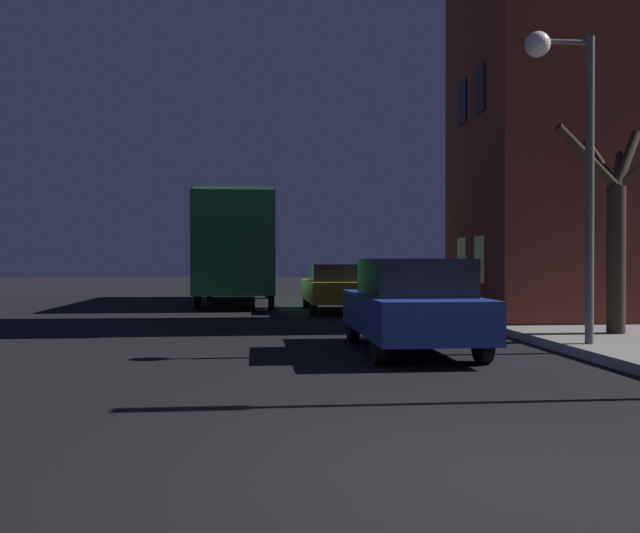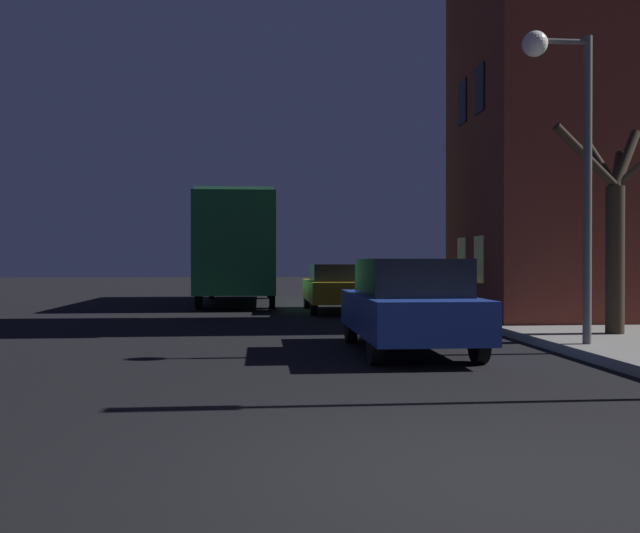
% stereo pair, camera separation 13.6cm
% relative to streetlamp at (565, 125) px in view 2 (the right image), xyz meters
% --- Properties ---
extents(ground_plane, '(120.00, 120.00, 0.00)m').
position_rel_streetlamp_xyz_m(ground_plane, '(-3.64, -6.28, -3.76)').
color(ground_plane, black).
extents(brick_building, '(4.28, 4.95, 10.26)m').
position_rel_streetlamp_xyz_m(brick_building, '(2.15, 5.65, 1.54)').
color(brick_building, brown).
rests_on(brick_building, sidewalk).
extents(streetlamp, '(1.18, 0.42, 5.13)m').
position_rel_streetlamp_xyz_m(streetlamp, '(0.00, 0.00, 0.00)').
color(streetlamp, '#4C4C4C').
rests_on(streetlamp, sidewalk).
extents(bare_tree, '(2.69, 1.89, 3.92)m').
position_rel_streetlamp_xyz_m(bare_tree, '(1.69, 1.64, -1.55)').
color(bare_tree, '#2D2319').
rests_on(bare_tree, sidewalk).
extents(bus, '(2.51, 9.26, 3.74)m').
position_rel_streetlamp_xyz_m(bus, '(-5.76, 14.34, -1.54)').
color(bus, '#1E6B33').
rests_on(bus, ground).
extents(car_near_lane, '(1.74, 4.31, 1.56)m').
position_rel_streetlamp_xyz_m(car_near_lane, '(-2.53, 0.35, -2.95)').
color(car_near_lane, navy).
rests_on(car_near_lane, ground).
extents(car_mid_lane, '(1.79, 4.39, 1.42)m').
position_rel_streetlamp_xyz_m(car_mid_lane, '(-2.69, 9.80, -3.00)').
color(car_mid_lane, olive).
rests_on(car_mid_lane, ground).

